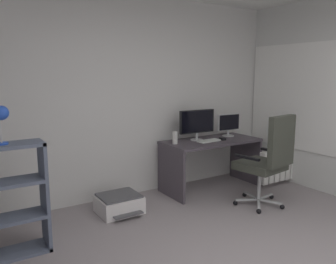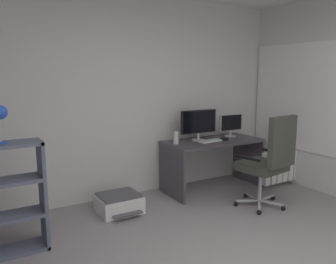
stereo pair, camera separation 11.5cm
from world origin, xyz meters
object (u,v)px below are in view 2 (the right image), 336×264
office_chair (269,159)px  printer (119,203)px  monitor_main (199,123)px  monitor_secondary (231,124)px  keyboard (210,141)px  desktop_speaker (176,138)px  radiator (289,165)px  desk (213,153)px  computer_mouse (224,139)px  desk_lamp (0,115)px

office_chair → printer: bearing=152.8°
monitor_main → monitor_secondary: bearing=0.0°
monitor_secondary → keyboard: 0.57m
desktop_speaker → radiator: (1.73, -0.46, -0.51)m
desk → printer: desk is taller
monitor_main → office_chair: 1.13m
keyboard → printer: keyboard is taller
monitor_secondary → desktop_speaker: size_ratio=2.34×
desktop_speaker → office_chair: bearing=-53.8°
monitor_main → radiator: monitor_main is taller
monitor_secondary → printer: (-1.91, -0.20, -0.80)m
keyboard → office_chair: size_ratio=0.29×
computer_mouse → desk_lamp: size_ratio=0.29×
office_chair → radiator: size_ratio=1.11×
desk → office_chair: bearing=-82.0°
monitor_main → keyboard: bearing=-62.0°
computer_mouse → office_chair: office_chair is taller
desktop_speaker → keyboard: bearing=-13.3°
computer_mouse → desk_lamp: bearing=-164.5°
computer_mouse → radiator: computer_mouse is taller
desk → keyboard: bearing=-146.1°
office_chair → printer: 1.91m
desk → printer: bearing=-176.2°
computer_mouse → radiator: size_ratio=0.09×
desk → monitor_main: bearing=151.5°
monitor_main → office_chair: (0.32, -1.04, -0.34)m
monitor_main → desktop_speaker: monitor_main is taller
keyboard → radiator: (1.24, -0.35, -0.43)m
keyboard → desk_lamp: desk_lamp is taller
desktop_speaker → desk_lamp: (-2.15, -0.53, 0.49)m
keyboard → monitor_secondary: bearing=14.1°
desktop_speaker → radiator: size_ratio=0.16×
monitor_secondary → desktop_speaker: 1.01m
monitor_main → keyboard: 0.31m
desk → radiator: (1.14, -0.41, -0.23)m
keyboard → desk_lamp: (-2.65, -0.41, 0.57)m
monitor_main → printer: 1.59m
desk_lamp → keyboard: bearing=8.9°
keyboard → computer_mouse: 0.24m
office_chair → monitor_main: bearing=106.9°
desk_lamp → monitor_main: bearing=12.7°
monitor_secondary → computer_mouse: 0.37m
desk → desktop_speaker: size_ratio=8.31×
radiator → printer: bearing=173.3°
keyboard → printer: 1.53m
office_chair → desk_lamp: bearing=170.9°
keyboard → computer_mouse: computer_mouse is taller
printer → radiator: 2.67m
computer_mouse → radiator: bearing=-10.3°
monitor_secondary → radiator: (0.73, -0.51, -0.62)m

